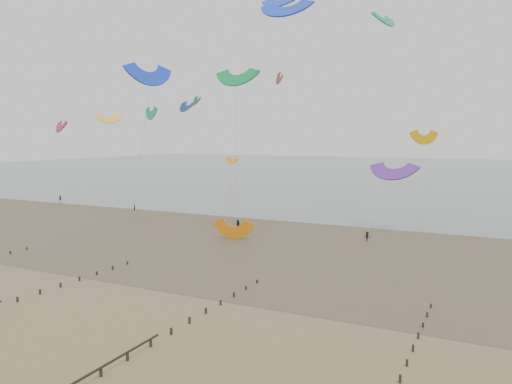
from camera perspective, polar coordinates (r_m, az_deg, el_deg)
ground at (r=47.39m, az=-10.94°, el=-13.33°), size 500.00×500.00×0.00m
sea_and_shore at (r=78.15m, az=2.00°, el=-5.36°), size 500.00×665.00×0.03m
kitesurfer_lead at (r=110.39m, az=-13.72°, el=-1.70°), size 0.65×0.56×1.51m
grounded_kite at (r=78.34m, az=-2.57°, el=-5.34°), size 6.17×5.03×3.18m
kites_airborne at (r=127.27m, az=9.24°, el=9.33°), size 260.69×113.15×38.43m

